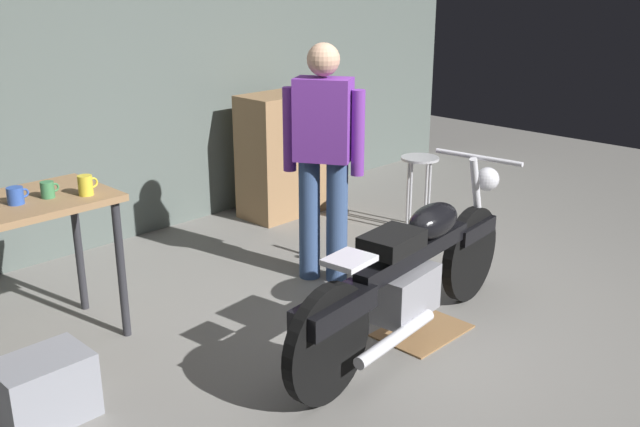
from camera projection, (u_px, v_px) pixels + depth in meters
ground_plane at (402, 343)px, 4.27m from camera, size 12.00×12.00×0.00m
back_wall at (129, 46)px, 5.63m from camera, size 8.00×0.12×3.10m
motorcycle at (411, 272)px, 4.16m from camera, size 2.18×0.64×1.00m
person_standing at (323, 154)px, 4.89m from camera, size 0.38×0.50×1.67m
shop_stool at (419, 173)px, 6.01m from camera, size 0.32×0.32×0.64m
wooden_dresser at (284, 155)px, 6.42m from camera, size 0.80×0.47×1.10m
drip_tray at (423, 331)px, 4.40m from camera, size 0.56×0.40×0.01m
storage_bin at (44, 389)px, 3.49m from camera, size 0.44×0.32×0.34m
mug_blue_enamel at (16, 196)px, 3.89m from camera, size 0.12×0.09×0.09m
mug_yellow_tall at (86, 185)px, 4.05m from camera, size 0.12×0.08×0.11m
mug_green_speckled at (48, 190)px, 4.00m from camera, size 0.11×0.07×0.09m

